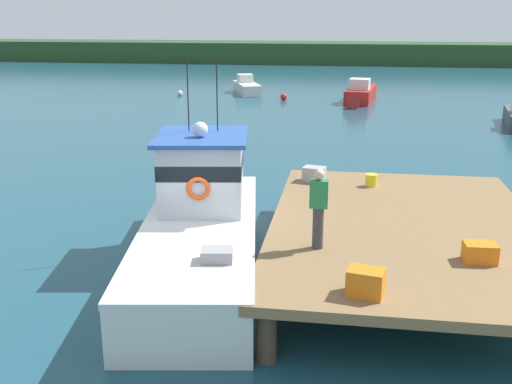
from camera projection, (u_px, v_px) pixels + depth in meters
name	position (u px, v px, depth m)	size (l,w,h in m)	color
ground_plane	(199.00, 260.00, 14.64)	(200.00, 200.00, 0.00)	#1E4C5B
dock	(405.00, 229.00, 13.65)	(6.00, 9.00, 1.20)	#4C3D2D
main_fishing_boat	(201.00, 223.00, 14.23)	(3.70, 9.96, 4.80)	silver
crate_single_far	(366.00, 282.00, 10.11)	(0.60, 0.44, 0.46)	orange
crate_stack_near_edge	(314.00, 174.00, 17.00)	(0.60, 0.44, 0.41)	#9E9EA3
crate_single_by_cleat	(480.00, 253.00, 11.48)	(0.60, 0.44, 0.37)	orange
bait_bucket	(371.00, 180.00, 16.53)	(0.32, 0.32, 0.34)	yellow
deckhand_by_the_boat	(319.00, 207.00, 11.98)	(0.36, 0.22, 1.63)	#383842
moored_boat_near_channel	(360.00, 94.00, 40.63)	(2.28, 6.42, 1.61)	red
moored_boat_mid_harbor	(246.00, 87.00, 45.29)	(2.91, 5.38, 1.36)	silver
mooring_buoy_inshore	(180.00, 93.00, 43.73)	(0.41, 0.41, 0.41)	silver
mooring_buoy_outer	(284.00, 97.00, 41.60)	(0.47, 0.47, 0.47)	red
far_shoreline	(322.00, 53.00, 73.08)	(120.00, 8.00, 2.40)	#284723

